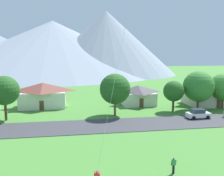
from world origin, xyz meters
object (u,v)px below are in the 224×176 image
object	(u,v)px
house_right_center	(209,93)
tree_center	(115,89)
tree_near_left	(198,86)
parked_car_white_west_end	(198,114)
watcher_person	(174,165)
tree_near_right	(4,91)
house_leftmost	(138,95)
tree_left_of_center	(223,87)
house_left_center	(43,95)
tree_far_right	(174,91)

from	to	relation	value
house_right_center	tree_center	xyz separation A→B (m)	(-22.95, -6.12, 2.49)
tree_near_left	parked_car_white_west_end	xyz separation A→B (m)	(-3.08, -5.83, -4.12)
parked_car_white_west_end	watcher_person	xyz separation A→B (m)	(-12.64, -18.21, 0.01)
tree_near_right	tree_center	bearing A→B (deg)	0.84
tree_near_left	tree_near_right	size ratio (longest dim) A/B	1.03
house_leftmost	tree_near_right	distance (m)	28.01
tree_near_left	tree_center	xyz separation A→B (m)	(-17.52, -1.25, 0.08)
tree_left_of_center	watcher_person	xyz separation A→B (m)	(-21.96, -25.06, -3.69)
parked_car_white_west_end	tree_near_left	bearing A→B (deg)	62.19
watcher_person	house_left_center	bearing A→B (deg)	116.42
house_right_center	watcher_person	xyz separation A→B (m)	(-21.14, -28.91, -1.70)
tree_far_right	parked_car_white_west_end	distance (m)	7.00
house_leftmost	tree_near_left	bearing A→B (deg)	-35.26
house_right_center	tree_left_of_center	size ratio (longest dim) A/B	1.44
house_right_center	house_left_center	bearing A→B (deg)	174.79
tree_far_right	watcher_person	bearing A→B (deg)	-113.35
house_left_center	parked_car_white_west_end	bearing A→B (deg)	-26.15
tree_near_left	house_right_center	bearing A→B (deg)	41.90
tree_center	parked_car_white_west_end	size ratio (longest dim) A/B	1.90
house_right_center	watcher_person	bearing A→B (deg)	-126.18
tree_center	watcher_person	distance (m)	23.24
house_leftmost	watcher_person	xyz separation A→B (m)	(-5.05, -31.58, -1.42)
tree_center	parked_car_white_west_end	xyz separation A→B (m)	(14.45, -4.58, -4.20)
tree_near_right	tree_far_right	size ratio (longest dim) A/B	1.26
house_right_center	parked_car_white_west_end	xyz separation A→B (m)	(-8.50, -10.70, -1.71)
tree_left_of_center	house_leftmost	bearing A→B (deg)	158.92
tree_near_left	tree_near_right	distance (m)	37.02
house_left_center	tree_center	xyz separation A→B (m)	(14.24, -9.51, 2.28)
house_right_center	tree_center	distance (m)	23.88
house_leftmost	watcher_person	bearing A→B (deg)	-99.08
tree_near_left	tree_near_right	xyz separation A→B (m)	(-36.99, -1.54, 0.31)
tree_center	house_leftmost	bearing A→B (deg)	52.05
tree_near_right	house_left_center	bearing A→B (deg)	61.93
tree_near_right	parked_car_white_west_end	bearing A→B (deg)	-7.21
tree_center	tree_near_right	distance (m)	19.47
tree_near_right	parked_car_white_west_end	size ratio (longest dim) A/B	1.87
tree_far_right	watcher_person	distance (m)	26.29
tree_far_right	house_leftmost	bearing A→B (deg)	124.71
house_left_center	tree_left_of_center	world-z (taller)	tree_left_of_center
house_right_center	watcher_person	size ratio (longest dim) A/B	6.44
tree_center	tree_near_right	bearing A→B (deg)	-179.16
house_left_center	tree_near_right	world-z (taller)	tree_near_right
house_right_center	tree_center	world-z (taller)	tree_center
tree_center	tree_near_right	xyz separation A→B (m)	(-19.47, -0.29, 0.23)
tree_center	tree_near_right	world-z (taller)	tree_center
house_right_center	parked_car_white_west_end	bearing A→B (deg)	-128.47
house_right_center	tree_near_right	world-z (taller)	tree_near_right
tree_center	tree_left_of_center	bearing A→B (deg)	5.46
house_leftmost	tree_far_right	world-z (taller)	tree_far_right
tree_near_right	watcher_person	xyz separation A→B (m)	(21.28, -22.51, -4.42)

